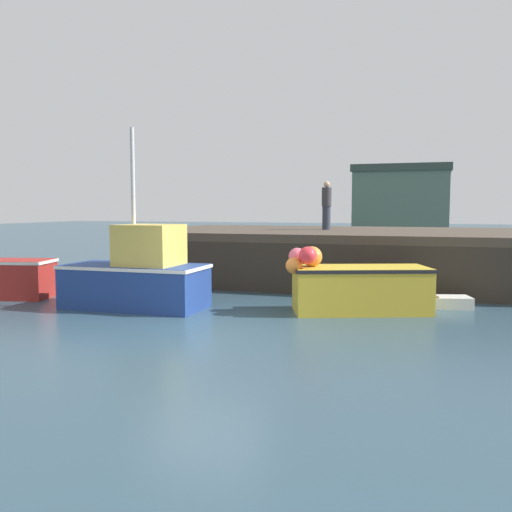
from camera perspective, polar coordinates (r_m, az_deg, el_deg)
The scene contains 8 objects.
ground at distance 11.38m, azimuth -5.21°, elevation -7.85°, with size 120.00×160.00×0.10m.
pier at distance 18.77m, azimuth 8.36°, elevation 1.79°, with size 13.35×7.74×1.72m.
fishing_boat_near_right at distance 13.90m, azimuth -12.16°, elevation -2.00°, with size 3.54×1.63×4.43m.
fishing_boat_mid at distance 13.26m, azimuth 10.50°, elevation -3.11°, with size 3.48×2.39×1.60m.
rowboat at distance 14.36m, azimuth 17.97°, elevation -4.58°, with size 1.90×1.10×0.33m.
dockworker at distance 19.46m, azimuth 7.35°, elevation 5.25°, with size 0.34×0.34×1.70m.
warehouse at distance 41.91m, azimuth 14.91°, elevation 5.26°, with size 6.78×6.16×5.53m.
mooring_buoy_foreground at distance 15.28m, azimuth -15.54°, elevation -3.30°, with size 0.44×0.44×0.70m.
Camera 1 is at (4.31, -10.23, 2.48)m, focal length 38.46 mm.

